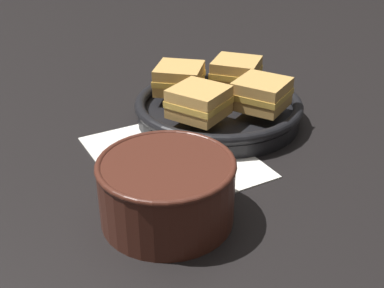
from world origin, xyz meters
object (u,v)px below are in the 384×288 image
sandwich_far_right (199,102)px  spoon (176,163)px  sandwich_near_left (262,94)px  sandwich_near_right (236,72)px  sandwich_far_left (179,78)px  skillet (218,109)px  soup_bowl (167,187)px

sandwich_far_right → spoon: bearing=-58.0°
spoon → sandwich_far_right: bearing=151.5°
sandwich_near_left → sandwich_near_right: same height
sandwich_near_right → sandwich_far_right: (0.06, -0.14, 0.00)m
sandwich_far_left → sandwich_near_right: bearing=70.2°
spoon → skillet: size_ratio=0.37×
spoon → sandwich_far_left: sandwich_far_left is taller
spoon → sandwich_near_left: bearing=124.3°
sandwich_near_right → sandwich_far_left: (-0.04, -0.10, 0.00)m
soup_bowl → sandwich_far_right: 0.22m
skillet → sandwich_far_left: size_ratio=3.10×
spoon → sandwich_near_left: 0.19m
soup_bowl → sandwich_near_left: sandwich_near_left is taller
soup_bowl → sandwich_far_left: 0.31m
sandwich_near_left → sandwich_far_right: same height
soup_bowl → sandwich_near_right: 0.36m
skillet → sandwich_far_right: size_ratio=3.43×
soup_bowl → sandwich_near_right: bearing=124.5°
spoon → skillet: (-0.09, 0.15, 0.01)m
spoon → sandwich_far_right: (-0.05, 0.08, 0.06)m
soup_bowl → skillet: (-0.17, 0.23, -0.02)m
soup_bowl → sandwich_far_right: bearing=131.1°
sandwich_far_right → soup_bowl: bearing=-48.9°
soup_bowl → spoon: soup_bowl is taller
spoon → skillet: 0.18m
skillet → sandwich_far_right: bearing=-64.4°
soup_bowl → sandwich_far_right: (-0.14, 0.16, 0.02)m
soup_bowl → sandwich_far_left: bearing=140.7°
spoon → sandwich_near_right: (-0.12, 0.22, 0.06)m
sandwich_near_left → sandwich_far_right: bearing=-109.8°
sandwich_far_left → sandwich_far_right: same height
skillet → sandwich_far_left: (-0.07, -0.03, 0.04)m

